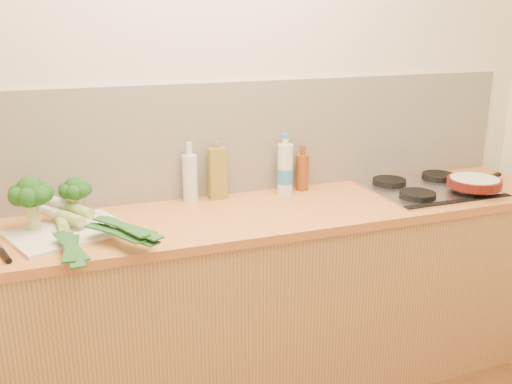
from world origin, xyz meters
The scene contains 15 objects.
room_shell centered at (0.00, 1.49, 1.17)m, with size 3.50×3.50×3.50m.
counter centered at (0.00, 1.20, 0.45)m, with size 3.20×0.62×0.90m.
gas_hob centered at (1.02, 1.20, 0.91)m, with size 0.58×0.50×0.04m.
chopping_board centered at (-0.70, 1.20, 0.91)m, with size 0.43×0.32×0.01m, color white.
broccoli_left centered at (-0.82, 1.26, 1.06)m, with size 0.17×0.17×0.22m.
broccoli_right centered at (-0.65, 1.33, 1.04)m, with size 0.14×0.14×0.18m.
leek_front centered at (-0.71, 1.15, 0.94)m, with size 0.12×0.65×0.04m.
leek_mid centered at (-0.64, 1.16, 0.95)m, with size 0.41×0.58×0.04m.
leek_back centered at (-0.61, 1.20, 0.97)m, with size 0.38×0.63×0.04m.
chefs_knife centered at (-0.93, 1.05, 0.91)m, with size 0.11×0.30×0.02m.
skillet centered at (1.18, 1.06, 0.96)m, with size 0.36×0.26×0.04m.
oil_tin centered at (-0.01, 1.43, 1.02)m, with size 0.08×0.05×0.27m.
glass_bottle centered at (-0.13, 1.44, 1.02)m, with size 0.07×0.07×0.28m.
amber_bottle centered at (0.43, 1.43, 0.99)m, with size 0.06×0.06×0.23m.
water_bottle centered at (0.33, 1.41, 1.01)m, with size 0.08×0.08×0.27m.
Camera 1 is at (-0.73, -1.05, 1.73)m, focal length 40.00 mm.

